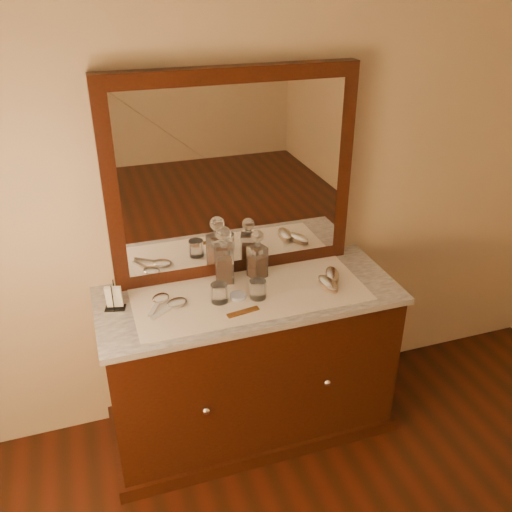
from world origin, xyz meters
name	(u,v)px	position (x,y,z in m)	size (l,w,h in m)	color
dresser_cabinet	(250,365)	(0.00, 1.96, 0.41)	(1.40, 0.55, 0.82)	black
dresser_plinth	(250,419)	(0.00, 1.96, 0.04)	(1.46, 0.59, 0.08)	black
knob_left	(206,411)	(-0.30, 1.67, 0.45)	(0.04, 0.04, 0.04)	silver
knob_right	(327,382)	(0.30, 1.67, 0.45)	(0.04, 0.04, 0.04)	silver
marble_top	(249,296)	(0.00, 1.96, 0.83)	(1.44, 0.59, 0.03)	silver
mirror_frame	(233,177)	(0.00, 2.20, 1.35)	(1.20, 0.08, 1.00)	black
mirror_glass	(235,179)	(0.00, 2.17, 1.35)	(1.06, 0.01, 0.86)	white
lace_runner	(251,295)	(0.00, 1.94, 0.85)	(1.10, 0.45, 0.00)	white
pin_dish	(238,296)	(-0.06, 1.93, 0.86)	(0.08, 0.08, 0.01)	white
comb	(243,312)	(-0.08, 1.80, 0.86)	(0.15, 0.03, 0.01)	brown
napkin_rack	(114,298)	(-0.62, 2.02, 0.90)	(0.10, 0.07, 0.14)	black
decanter_left	(224,260)	(-0.08, 2.10, 0.97)	(0.11, 0.11, 0.29)	brown
decanter_right	(257,259)	(0.08, 2.09, 0.95)	(0.10, 0.10, 0.25)	brown
brush_near	(328,284)	(0.37, 1.87, 0.88)	(0.08, 0.16, 0.04)	#917259
brush_far	(332,276)	(0.43, 1.94, 0.87)	(0.11, 0.16, 0.04)	#917259
hand_mirror_outer	(160,300)	(-0.42, 2.01, 0.86)	(0.14, 0.20, 0.02)	silver
hand_mirror_inner	(174,305)	(-0.36, 1.95, 0.86)	(0.20, 0.16, 0.02)	silver
tumblers	(239,291)	(-0.07, 1.91, 0.90)	(0.26, 0.10, 0.09)	white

